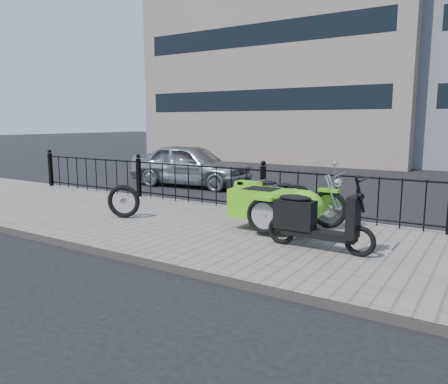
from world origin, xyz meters
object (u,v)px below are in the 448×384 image
Objects in this scene: sedan_car at (191,165)px; spare_tire at (124,201)px; scooter at (312,220)px; motorcycle_sidecar at (281,204)px.

spare_tire is at bearing -162.92° from sedan_car.
spare_tire is 5.20m from sedan_car.
scooter is at bearing -134.75° from sedan_car.
scooter is at bearing -42.13° from motorcycle_sidecar.
motorcycle_sidecar is 1.38× the size of scooter.
scooter is (0.85, -0.77, -0.04)m from motorcycle_sidecar.
sedan_car reaches higher than motorcycle_sidecar.
sedan_car is (-1.96, 4.81, 0.21)m from spare_tire.
sedan_car is at bearing 112.18° from spare_tire.
motorcycle_sidecar is at bearing -134.30° from sedan_car.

